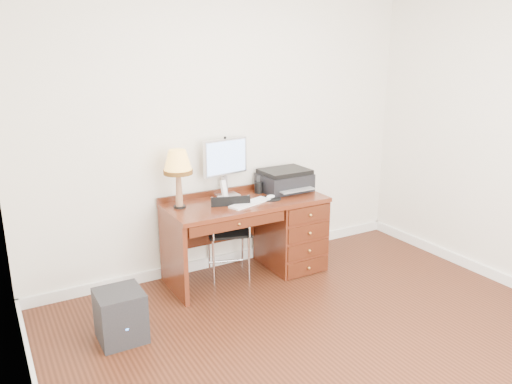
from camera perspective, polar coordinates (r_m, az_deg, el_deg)
ground at (r=3.87m, az=9.27°, el=-17.03°), size 4.00×4.00×0.00m
room_shell at (r=4.28m, az=3.90°, el=-12.62°), size 4.00×4.00×4.00m
desk at (r=4.88m, az=2.15°, el=-4.19°), size 1.50×0.67×0.75m
monitor at (r=4.70m, az=-3.46°, el=3.66°), size 0.47×0.18×0.55m
keyboard at (r=4.51m, az=-0.71°, el=-1.28°), size 0.45×0.25×0.02m
mouse_pad at (r=4.66m, az=1.68°, el=-0.66°), size 0.20×0.20×0.04m
printer at (r=4.93m, az=3.28°, el=1.38°), size 0.49×0.38×0.21m
leg_lamp at (r=4.36m, az=-8.92°, el=3.00°), size 0.25×0.25×0.52m
phone at (r=4.59m, az=-3.68°, el=-0.34°), size 0.11×0.11×0.19m
pen_cup at (r=4.84m, az=0.32°, el=0.50°), size 0.08×0.08×0.11m
chair at (r=4.67m, az=-2.87°, el=-3.97°), size 0.49×0.50×0.83m
equipment_box at (r=3.94m, az=-15.22°, el=-13.47°), size 0.33×0.33×0.39m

